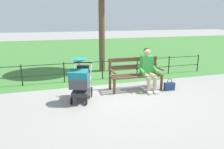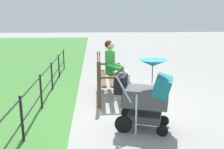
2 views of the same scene
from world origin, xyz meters
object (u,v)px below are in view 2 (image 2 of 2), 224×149
(person_on_bench, at_px, (114,65))
(handbag, at_px, (121,80))
(stroller, at_px, (147,94))
(park_bench, at_px, (106,74))

(person_on_bench, xyz_separation_m, handbag, (-0.63, 0.24, -0.55))
(stroller, relative_size, handbag, 3.11)
(park_bench, xyz_separation_m, person_on_bench, (-0.32, 0.22, 0.15))
(person_on_bench, distance_m, stroller, 2.12)
(person_on_bench, height_order, handbag, person_on_bench)
(park_bench, relative_size, stroller, 1.40)
(stroller, bearing_deg, park_bench, -162.91)
(park_bench, distance_m, stroller, 1.85)
(handbag, bearing_deg, stroller, 1.81)
(person_on_bench, bearing_deg, handbag, 159.40)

